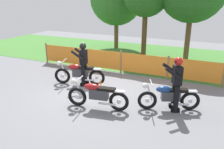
{
  "coord_description": "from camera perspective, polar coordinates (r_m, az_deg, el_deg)",
  "views": [
    {
      "loc": [
        3.75,
        -6.69,
        3.35
      ],
      "look_at": [
        0.81,
        -0.24,
        0.9
      ],
      "focal_mm": 36.35,
      "sensor_mm": 36.0,
      "label": 1
    }
  ],
  "objects": [
    {
      "name": "ground",
      "position": [
        8.38,
        -4.36,
        -4.64
      ],
      "size": [
        24.0,
        24.0,
        0.02
      ],
      "primitive_type": "cube",
      "color": "slate"
    },
    {
      "name": "grass_verge",
      "position": [
        13.59,
        7.75,
        4.65
      ],
      "size": [
        24.0,
        6.86,
        0.01
      ],
      "primitive_type": "cube",
      "color": "#427A33",
      "rests_on": "ground"
    },
    {
      "name": "barrier_fence",
      "position": [
        10.33,
        2.25,
        3.27
      ],
      "size": [
        8.58,
        0.08,
        1.05
      ],
      "color": "olive",
      "rests_on": "ground"
    },
    {
      "name": "motorcycle_lead",
      "position": [
        9.05,
        -8.33,
        0.32
      ],
      "size": [
        2.01,
        0.8,
        0.97
      ],
      "rotation": [
        0.0,
        0.0,
        -2.86
      ],
      "color": "black",
      "rests_on": "ground"
    },
    {
      "name": "motorcycle_trailing",
      "position": [
        7.08,
        -3.79,
        -5.11
      ],
      "size": [
        1.99,
        0.6,
        0.95
      ],
      "rotation": [
        0.0,
        0.0,
        -2.98
      ],
      "color": "black",
      "rests_on": "ground"
    },
    {
      "name": "motorcycle_third",
      "position": [
        7.2,
        14.04,
        -5.4
      ],
      "size": [
        1.81,
        0.9,
        0.91
      ],
      "rotation": [
        0.0,
        0.0,
        -2.75
      ],
      "color": "black",
      "rests_on": "ground"
    },
    {
      "name": "rider_lead",
      "position": [
        8.87,
        -7.23,
        2.99
      ],
      "size": [
        0.66,
        0.65,
        1.69
      ],
      "rotation": [
        0.0,
        0.0,
        -2.86
      ],
      "color": "black",
      "rests_on": "ground"
    },
    {
      "name": "rider_third",
      "position": [
        7.06,
        15.81,
        -1.85
      ],
      "size": [
        0.7,
        0.68,
        1.69
      ],
      "rotation": [
        0.0,
        0.0,
        -2.75
      ],
      "color": "black",
      "rests_on": "ground"
    },
    {
      "name": "traffic_cone",
      "position": [
        8.25,
        -2.87,
        -2.95
      ],
      "size": [
        0.32,
        0.32,
        0.53
      ],
      "color": "black",
      "rests_on": "ground"
    }
  ]
}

